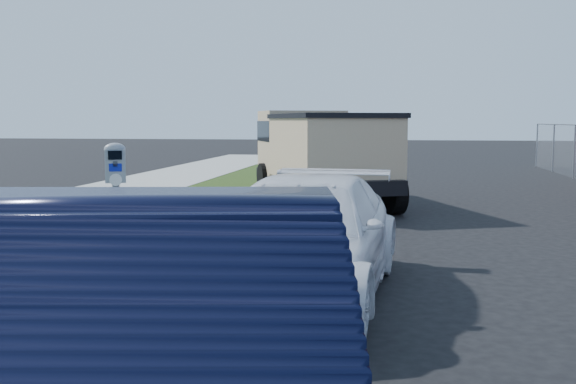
# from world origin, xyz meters

# --- Properties ---
(ground) EXTENTS (120.00, 120.00, 0.00)m
(ground) POSITION_xyz_m (0.00, 0.00, 0.00)
(ground) COLOR black
(ground) RESTS_ON ground
(streetside) EXTENTS (6.12, 50.00, 0.15)m
(streetside) POSITION_xyz_m (-5.57, 2.00, 0.07)
(streetside) COLOR gray
(streetside) RESTS_ON ground
(parking_meter) EXTENTS (0.26, 0.22, 1.57)m
(parking_meter) POSITION_xyz_m (-2.84, -1.27, 1.29)
(parking_meter) COLOR #3F4247
(parking_meter) RESTS_ON ground
(white_wagon) EXTENTS (2.19, 4.68, 1.32)m
(white_wagon) POSITION_xyz_m (-1.01, -0.53, 0.66)
(white_wagon) COLOR white
(white_wagon) RESTS_ON ground
(dump_truck) EXTENTS (3.98, 5.94, 2.19)m
(dump_truck) POSITION_xyz_m (-1.74, 7.98, 1.23)
(dump_truck) COLOR black
(dump_truck) RESTS_ON ground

